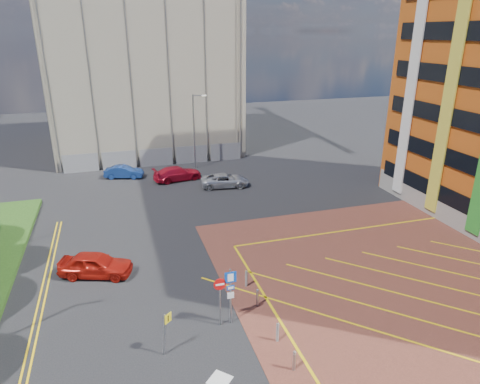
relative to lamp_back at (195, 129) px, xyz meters
name	(u,v)px	position (x,y,z in m)	size (l,w,h in m)	color
ground	(226,337)	(-4.08, -28.00, -4.36)	(140.00, 140.00, 0.00)	black
forecourt	(458,290)	(9.92, -28.00, -4.35)	(26.00, 26.00, 0.02)	brown
lamp_back	(195,129)	(0.00, 0.00, 0.00)	(1.53, 0.16, 8.00)	#9EA0A8
sign_cluster	(227,292)	(-3.78, -27.02, -2.41)	(1.17, 0.12, 3.20)	#9EA0A8
warning_sign	(166,329)	(-7.04, -28.34, -2.93)	(0.53, 0.37, 2.24)	#9EA0A8
bollard_row	(283,342)	(-1.78, -29.67, -3.89)	(0.14, 11.14, 0.90)	#9EA0A8
construction_building	(142,58)	(-4.08, 12.00, 6.64)	(21.20, 19.20, 22.00)	gray
construction_fence	(165,157)	(-3.08, 2.00, -3.36)	(21.60, 0.06, 2.00)	gray
car_red_left	(96,265)	(-10.28, -20.14, -3.61)	(1.78, 4.42, 1.51)	#B0180F
car_blue_back	(124,172)	(-7.78, -1.26, -3.72)	(1.35, 3.88, 1.28)	navy
car_red_back	(177,173)	(-2.61, -3.56, -3.66)	(1.97, 4.84, 1.41)	red
car_silver_back	(225,180)	(1.48, -6.84, -3.71)	(2.15, 4.67, 1.30)	#B9BAC1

